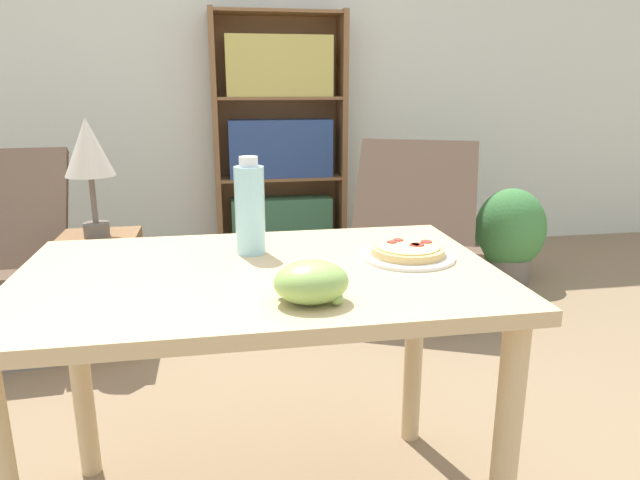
% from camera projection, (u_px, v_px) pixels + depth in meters
% --- Properties ---
extents(wall_back, '(8.00, 0.05, 2.60)m').
position_uv_depth(wall_back, '(238.00, 67.00, 3.87)').
color(wall_back, silver).
rests_on(wall_back, ground_plane).
extents(dining_table, '(1.17, 0.74, 0.74)m').
position_uv_depth(dining_table, '(260.00, 312.00, 1.43)').
color(dining_table, '#D1B27F').
rests_on(dining_table, ground_plane).
extents(pizza_on_plate, '(0.25, 0.25, 0.04)m').
position_uv_depth(pizza_on_plate, '(408.00, 252.00, 1.49)').
color(pizza_on_plate, white).
rests_on(pizza_on_plate, dining_table).
extents(grape_bunch, '(0.16, 0.12, 0.09)m').
position_uv_depth(grape_bunch, '(311.00, 282.00, 1.18)').
color(grape_bunch, '#93BC5B').
rests_on(grape_bunch, dining_table).
extents(drink_bottle, '(0.08, 0.08, 0.26)m').
position_uv_depth(drink_bottle, '(250.00, 209.00, 1.51)').
color(drink_bottle, '#A3DBEA').
rests_on(drink_bottle, dining_table).
extents(lounge_chair_far, '(0.87, 0.96, 0.88)m').
position_uv_depth(lounge_chair_far, '(412.00, 257.00, 3.07)').
color(lounge_chair_far, slate).
rests_on(lounge_chair_far, ground_plane).
extents(bookshelf, '(0.90, 0.26, 1.65)m').
position_uv_depth(bookshelf, '(280.00, 145.00, 3.90)').
color(bookshelf, brown).
rests_on(bookshelf, ground_plane).
extents(side_table, '(0.34, 0.34, 0.53)m').
position_uv_depth(side_table, '(103.00, 292.00, 2.60)').
color(side_table, brown).
rests_on(side_table, ground_plane).
extents(table_lamp, '(0.21, 0.21, 0.52)m').
position_uv_depth(table_lamp, '(88.00, 153.00, 2.43)').
color(table_lamp, '#665B51').
rests_on(table_lamp, side_table).
extents(potted_plant_floor, '(0.43, 0.37, 0.58)m').
position_uv_depth(potted_plant_floor, '(510.00, 235.00, 3.46)').
color(potted_plant_floor, '#70665B').
rests_on(potted_plant_floor, ground_plane).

